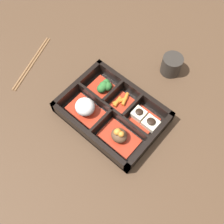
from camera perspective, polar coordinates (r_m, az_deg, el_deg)
name	(u,v)px	position (r m, az deg, el deg)	size (l,w,h in m)	color
ground_plane	(112,116)	(0.80, 0.00, -0.82)	(3.00, 3.00, 0.00)	#4C3523
bento_base	(112,115)	(0.79, 0.00, -0.66)	(0.30, 0.22, 0.01)	black
bento_rim	(112,112)	(0.78, 0.10, 0.08)	(0.30, 0.22, 0.05)	black
bowl_stew	(119,136)	(0.74, 1.54, -5.20)	(0.11, 0.07, 0.05)	#B22D19
bowl_rice	(85,108)	(0.78, -5.87, 0.94)	(0.11, 0.07, 0.05)	#B22D19
bowl_tofu	(145,119)	(0.78, 7.11, -1.50)	(0.08, 0.07, 0.03)	#B22D19
bowl_carrots	(121,102)	(0.80, 2.03, 2.19)	(0.06, 0.07, 0.02)	#B22D19
bowl_greens	(104,87)	(0.82, -1.83, 5.49)	(0.07, 0.07, 0.04)	#B22D19
tea_cup	(172,65)	(0.88, 12.84, 10.05)	(0.07, 0.07, 0.06)	#2D2823
chopsticks	(32,62)	(0.94, -17.06, 10.27)	(0.09, 0.23, 0.01)	brown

